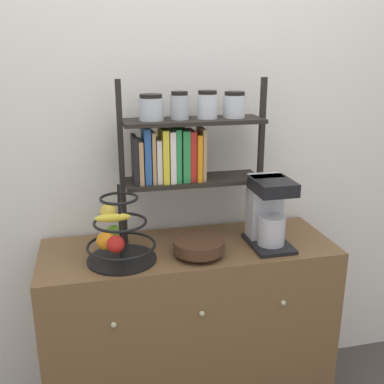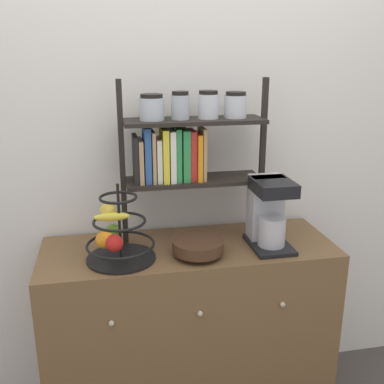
# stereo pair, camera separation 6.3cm
# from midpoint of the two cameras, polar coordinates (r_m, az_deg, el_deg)

# --- Properties ---
(wall_back) EXTENTS (7.00, 0.05, 2.60)m
(wall_back) POSITION_cam_midpoint_polar(r_m,az_deg,el_deg) (2.21, -2.84, 5.44)
(wall_back) COLOR silver
(wall_back) RESTS_ON ground_plane
(sideboard) EXTENTS (1.34, 0.50, 0.91)m
(sideboard) POSITION_cam_midpoint_polar(r_m,az_deg,el_deg) (2.29, -1.17, -17.31)
(sideboard) COLOR brown
(sideboard) RESTS_ON ground_plane
(coffee_maker) EXTENTS (0.17, 0.26, 0.32)m
(coffee_maker) POSITION_cam_midpoint_polar(r_m,az_deg,el_deg) (2.06, 8.76, -2.33)
(coffee_maker) COLOR black
(coffee_maker) RESTS_ON sideboard
(fruit_stand) EXTENTS (0.30, 0.30, 0.34)m
(fruit_stand) POSITION_cam_midpoint_polar(r_m,az_deg,el_deg) (1.92, -10.41, -5.58)
(fruit_stand) COLOR black
(fruit_stand) RESTS_ON sideboard
(wooden_bowl) EXTENTS (0.22, 0.22, 0.07)m
(wooden_bowl) POSITION_cam_midpoint_polar(r_m,az_deg,el_deg) (1.96, -0.05, -6.92)
(wooden_bowl) COLOR #422819
(wooden_bowl) RESTS_ON sideboard
(shelf_hutch) EXTENTS (0.68, 0.20, 0.74)m
(shelf_hutch) POSITION_cam_midpoint_polar(r_m,az_deg,el_deg) (2.02, -2.24, 6.14)
(shelf_hutch) COLOR black
(shelf_hutch) RESTS_ON sideboard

